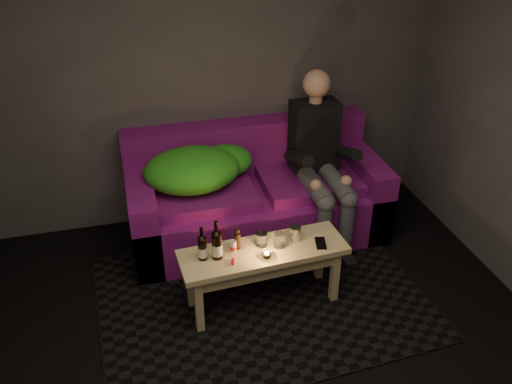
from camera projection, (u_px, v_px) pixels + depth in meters
room at (265, 122)px, 2.88m from camera, size 4.50×4.50×4.50m
rug at (261, 297)px, 4.11m from camera, size 2.50×1.88×0.01m
sofa at (255, 198)px, 4.73m from camera, size 2.16×0.97×0.93m
green_blanket at (197, 168)px, 4.44m from camera, size 0.95×0.65×0.32m
person at (320, 158)px, 4.49m from camera, size 0.39×0.90×1.44m
coffee_table at (263, 259)px, 3.87m from camera, size 1.22×0.45×0.49m
beer_bottle_a at (202, 248)px, 3.68m from camera, size 0.06×0.06×0.26m
beer_bottle_b at (217, 245)px, 3.69m from camera, size 0.08×0.08×0.30m
salt_shaker at (234, 246)px, 3.78m from camera, size 0.05×0.05×0.09m
pepper_mill at (237, 241)px, 3.80m from camera, size 0.05×0.05×0.13m
tumbler_back at (261, 239)px, 3.85m from camera, size 0.10×0.10×0.10m
tealight at (267, 254)px, 3.74m from camera, size 0.06×0.06×0.05m
tumbler_front at (280, 240)px, 3.83m from camera, size 0.11×0.11×0.11m
steel_cup at (295, 233)px, 3.90m from camera, size 0.10×0.10×0.11m
smartphone at (321, 243)px, 3.88m from camera, size 0.10×0.16×0.01m
red_lighter at (233, 262)px, 3.70m from camera, size 0.03×0.07×0.01m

